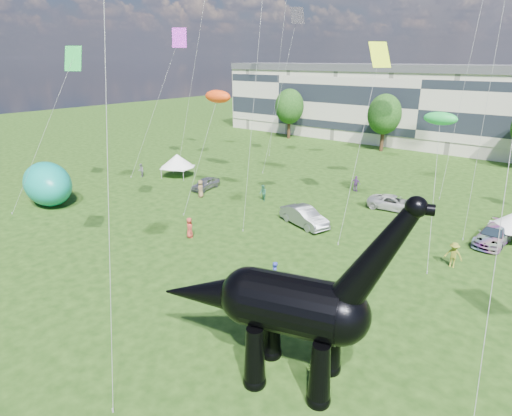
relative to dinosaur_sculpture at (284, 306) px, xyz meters
The scene contains 12 objects.
ground 6.91m from the dinosaur_sculpture, 165.59° to the right, with size 220.00×220.00×0.00m, color #16330C.
terrace_row 62.11m from the dinosaur_sculpture, 102.71° to the left, with size 78.00×11.00×12.00m, color beige.
tree_far_left 62.73m from the dinosaur_sculpture, 124.67° to the left, with size 5.20×5.20×9.44m.
tree_mid_left 54.55m from the dinosaur_sculpture, 108.90° to the left, with size 5.20×5.20×9.44m.
dinosaur_sculpture is the anchor object (origin of this frame).
car_silver 31.02m from the dinosaur_sculpture, 142.07° to the left, with size 1.56×3.88×1.32m, color #A3A4A7.
car_grey 19.44m from the dinosaur_sculpture, 119.97° to the left, with size 1.77×5.08×1.67m, color gray.
car_white 26.37m from the dinosaur_sculpture, 101.16° to the left, with size 2.29×4.97×1.38m, color silver.
car_dark 23.44m from the dinosaur_sculpture, 79.26° to the left, with size 2.08×5.11×1.48m, color #595960.
gazebo_left 37.30m from the dinosaur_sculpture, 146.27° to the left, with size 5.31×5.31×2.86m.
inflatable_teal 33.31m from the dinosaur_sculpture, behind, with size 6.92×4.33×4.33m, color #0B8E7E.
visitors 14.42m from the dinosaur_sculpture, 114.25° to the left, with size 51.70×43.65×1.90m.
Camera 1 is at (15.05, -12.08, 14.11)m, focal length 30.00 mm.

